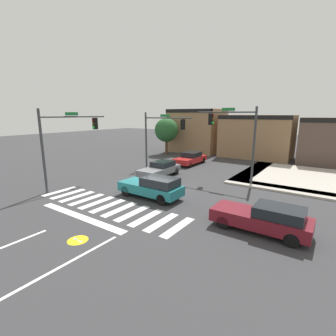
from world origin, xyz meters
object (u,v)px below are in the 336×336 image
Objects in this scene: traffic_signal_northwest at (161,131)px; car_teal at (153,187)px; traffic_signal_northeast at (234,131)px; car_gray at (160,169)px; traffic_signal_southwest at (68,134)px; car_red at (191,158)px; car_maroon at (264,218)px; roadside_tree at (166,130)px.

traffic_signal_northwest reaches higher than car_teal.
traffic_signal_northeast is 1.40× the size of car_gray.
traffic_signal_southwest reaches higher than traffic_signal_northwest.
traffic_signal_southwest is at bearing -31.00° from car_gray.
car_maroon is (10.99, -12.32, 0.03)m from car_red.
traffic_signal_southwest is at bearing 39.76° from traffic_signal_northeast.
car_maroon is (7.45, -0.88, -0.05)m from car_teal.
car_red is 8.09m from roadside_tree.
traffic_signal_southwest is 1.18× the size of roadside_tree.
roadside_tree is at bearing 122.20° from traffic_signal_northwest.
traffic_signal_southwest is (-9.96, -8.29, -0.18)m from traffic_signal_northeast.
roadside_tree reaches higher than car_red.
traffic_signal_northwest is at bearing -3.04° from traffic_signal_northeast.
traffic_signal_southwest is 17.43m from roadside_tree.
car_maroon is (14.41, 0.59, -3.36)m from traffic_signal_southwest.
traffic_signal_northeast reaches higher than traffic_signal_northwest.
car_teal is at bearing -78.11° from traffic_signal_southwest.
car_gray is at bearing -57.59° from roadside_tree.
traffic_signal_northeast is at bearing -34.64° from roadside_tree.
car_teal is at bearing -57.94° from traffic_signal_northwest.
traffic_signal_northwest is 1.31× the size of car_gray.
roadside_tree reaches higher than car_gray.
traffic_signal_northeast is 12.96m from traffic_signal_southwest.
traffic_signal_northwest is 1.26× the size of car_maroon.
traffic_signal_southwest is 1.35× the size of car_gray.
roadside_tree is (-6.79, 10.70, 2.69)m from car_gray.
car_teal is (4.52, -7.22, -3.17)m from traffic_signal_northwest.
traffic_signal_southwest is 8.28m from car_gray.
traffic_signal_northeast is at bearing -50.24° from traffic_signal_southwest.
car_maroon is at bearing 60.80° from car_gray.
car_teal is (3.07, -5.01, 0.08)m from car_gray.
car_red is at bearing 76.88° from traffic_signal_northwest.
traffic_signal_southwest reaches higher than car_maroon.
car_gray is at bearing -58.46° from car_teal.
car_gray is 0.98× the size of car_teal.
traffic_signal_northwest reaches higher than car_maroon.
roadside_tree is (-6.33, 4.26, 2.69)m from car_red.
traffic_signal_northeast is at bearing -113.73° from car_teal.
traffic_signal_southwest is 14.81m from car_maroon.
roadside_tree reaches higher than car_teal.
car_teal is 0.89× the size of roadside_tree.
car_red is (-6.53, 4.63, -3.57)m from traffic_signal_northeast.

